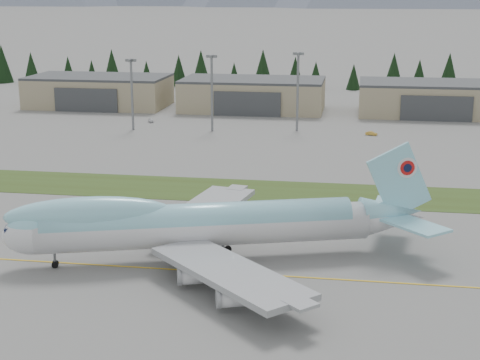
% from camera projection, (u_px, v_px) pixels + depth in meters
% --- Properties ---
extents(ground, '(7000.00, 7000.00, 0.00)m').
position_uv_depth(ground, '(207.00, 272.00, 106.96)').
color(ground, '#5F5F5D').
rests_on(ground, ground).
extents(grass_strip_far, '(400.00, 18.00, 0.08)m').
position_uv_depth(grass_strip_far, '(252.00, 191.00, 149.98)').
color(grass_strip_far, '#364819').
rests_on(grass_strip_far, ground).
extents(taxiway_line_main, '(400.00, 0.40, 0.02)m').
position_uv_depth(taxiway_line_main, '(207.00, 272.00, 106.96)').
color(taxiway_line_main, gold).
rests_on(taxiway_line_main, ground).
extents(boeing_747_freighter, '(65.64, 54.27, 17.36)m').
position_uv_depth(boeing_747_freighter, '(200.00, 224.00, 110.34)').
color(boeing_747_freighter, silver).
rests_on(boeing_747_freighter, ground).
extents(hangar_left, '(48.00, 26.60, 10.80)m').
position_uv_depth(hangar_left, '(99.00, 91.00, 259.76)').
color(hangar_left, '#998F6B').
rests_on(hangar_left, ground).
extents(hangar_center, '(48.00, 26.60, 10.80)m').
position_uv_depth(hangar_center, '(253.00, 94.00, 251.24)').
color(hangar_center, '#998F6B').
rests_on(hangar_center, ground).
extents(hangar_right, '(48.00, 26.60, 10.80)m').
position_uv_depth(hangar_right, '(433.00, 98.00, 241.94)').
color(hangar_right, '#998F6B').
rests_on(hangar_right, ground).
extents(floodlight_masts, '(156.78, 9.56, 23.23)m').
position_uv_depth(floodlight_masts, '(215.00, 77.00, 211.47)').
color(floodlight_masts, slate).
rests_on(floodlight_masts, ground).
extents(service_vehicle_a, '(2.53, 3.68, 1.16)m').
position_uv_depth(service_vehicle_a, '(151.00, 122.00, 229.05)').
color(service_vehicle_a, silver).
rests_on(service_vehicle_a, ground).
extents(service_vehicle_b, '(3.56, 2.27, 1.11)m').
position_uv_depth(service_vehicle_b, '(371.00, 135.00, 208.20)').
color(service_vehicle_b, gold).
rests_on(service_vehicle_b, ground).
extents(conifer_belt, '(279.36, 15.34, 16.83)m').
position_uv_depth(conifer_belt, '(300.00, 71.00, 307.73)').
color(conifer_belt, black).
rests_on(conifer_belt, ground).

